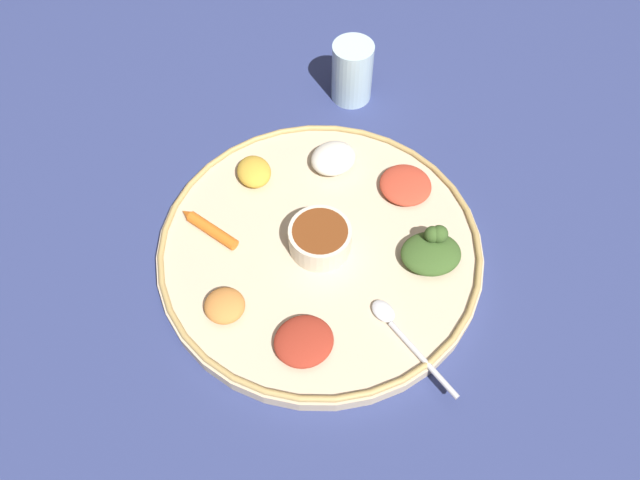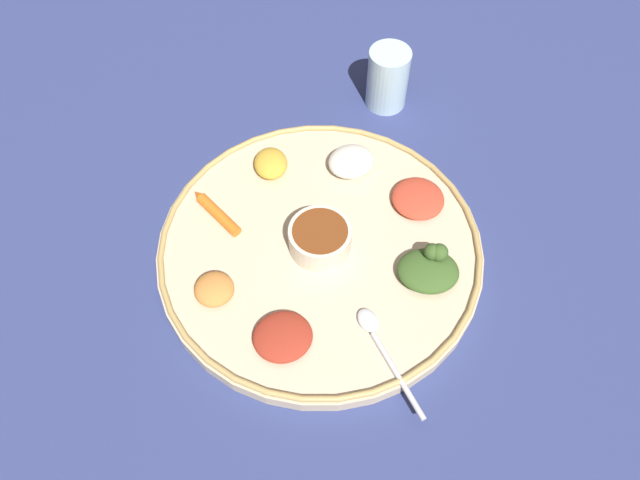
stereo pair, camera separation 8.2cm
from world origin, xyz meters
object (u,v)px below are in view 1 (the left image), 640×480
greens_pile (432,251)px  drinking_glass (352,75)px  carrot_near_spoon (209,228)px  spoon (399,333)px  center_bowl (320,238)px

greens_pile → drinking_glass: (0.13, 0.31, 0.01)m
carrot_near_spoon → drinking_glass: (0.33, 0.09, 0.01)m
spoon → greens_pile: 0.12m
greens_pile → carrot_near_spoon: (-0.20, 0.22, -0.01)m
carrot_near_spoon → drinking_glass: bearing=16.0°
center_bowl → greens_pile: 0.15m
carrot_near_spoon → drinking_glass: drinking_glass is taller
center_bowl → carrot_near_spoon: (-0.10, 0.11, -0.01)m
center_bowl → spoon: (-0.00, -0.16, -0.02)m
center_bowl → spoon: center_bowl is taller
greens_pile → drinking_glass: 0.33m
carrot_near_spoon → drinking_glass: 0.34m
drinking_glass → spoon: bearing=-122.5°
center_bowl → carrot_near_spoon: bearing=132.4°
center_bowl → carrot_near_spoon: center_bowl is taller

